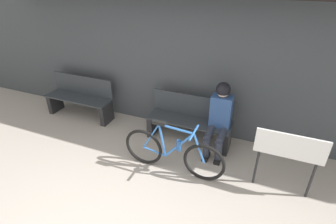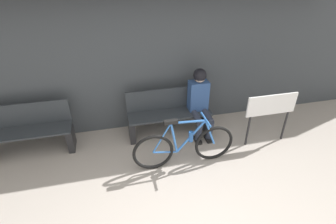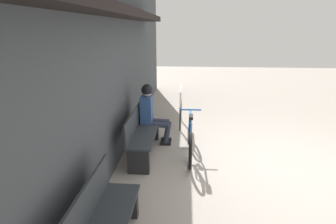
{
  "view_description": "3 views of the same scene",
  "coord_description": "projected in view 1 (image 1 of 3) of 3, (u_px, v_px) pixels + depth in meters",
  "views": [
    {
      "loc": [
        1.52,
        -1.38,
        2.8
      ],
      "look_at": [
        0.17,
        1.88,
        0.83
      ],
      "focal_mm": 28.0,
      "sensor_mm": 36.0,
      "label": 1
    },
    {
      "loc": [
        -0.59,
        -1.49,
        2.87
      ],
      "look_at": [
        0.2,
        1.87,
        0.79
      ],
      "focal_mm": 28.0,
      "sensor_mm": 36.0,
      "label": 2
    },
    {
      "loc": [
        -4.09,
        1.62,
        2.29
      ],
      "look_at": [
        0.4,
        1.95,
        0.83
      ],
      "focal_mm": 28.0,
      "sensor_mm": 36.0,
      "label": 3
    }
  ],
  "objects": [
    {
      "name": "park_bench_near",
      "position": [
        190.0,
        122.0,
        4.64
      ],
      "size": [
        1.49,
        0.42,
        0.84
      ],
      "color": "#2D3338",
      "rests_on": "ground_plane"
    },
    {
      "name": "person_seated",
      "position": [
        220.0,
        114.0,
        4.22
      ],
      "size": [
        0.34,
        0.61,
        1.23
      ],
      "color": "#2D3342",
      "rests_on": "ground_plane"
    },
    {
      "name": "signboard",
      "position": [
        289.0,
        150.0,
        3.42
      ],
      "size": [
        0.88,
        0.04,
        0.94
      ],
      "color": "#232326",
      "rests_on": "ground_plane"
    },
    {
      "name": "park_bench_far",
      "position": [
        80.0,
        99.0,
        5.44
      ],
      "size": [
        1.42,
        0.42,
        0.84
      ],
      "color": "#2D3338",
      "rests_on": "ground_plane"
    },
    {
      "name": "storefront_wall",
      "position": [
        180.0,
        42.0,
        4.47
      ],
      "size": [
        12.0,
        0.56,
        3.2
      ],
      "color": "#3D4247",
      "rests_on": "ground_plane"
    },
    {
      "name": "bicycle",
      "position": [
        173.0,
        153.0,
        3.93
      ],
      "size": [
        1.61,
        0.4,
        0.85
      ],
      "color": "black",
      "rests_on": "ground_plane"
    }
  ]
}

